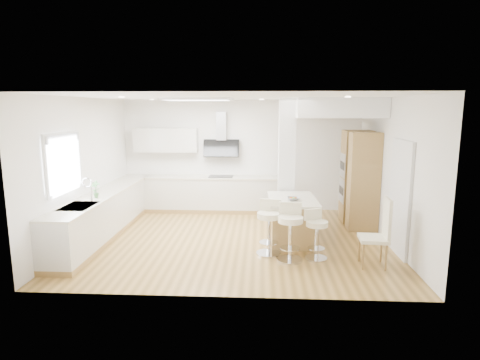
# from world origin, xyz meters

# --- Properties ---
(ground) EXTENTS (6.00, 6.00, 0.00)m
(ground) POSITION_xyz_m (0.00, 0.00, 0.00)
(ground) COLOR #AA803F
(ground) RESTS_ON ground
(ceiling) EXTENTS (6.00, 5.00, 0.02)m
(ceiling) POSITION_xyz_m (0.00, 0.00, 0.00)
(ceiling) COLOR white
(ceiling) RESTS_ON ground
(wall_back) EXTENTS (6.00, 0.04, 2.80)m
(wall_back) POSITION_xyz_m (0.00, 2.50, 1.40)
(wall_back) COLOR white
(wall_back) RESTS_ON ground
(wall_left) EXTENTS (0.04, 5.00, 2.80)m
(wall_left) POSITION_xyz_m (-3.00, 0.00, 1.40)
(wall_left) COLOR white
(wall_left) RESTS_ON ground
(wall_right) EXTENTS (0.04, 5.00, 2.80)m
(wall_right) POSITION_xyz_m (3.00, 0.00, 1.40)
(wall_right) COLOR white
(wall_right) RESTS_ON ground
(skylight) EXTENTS (4.10, 2.10, 0.06)m
(skylight) POSITION_xyz_m (-0.79, 0.60, 2.77)
(skylight) COLOR white
(skylight) RESTS_ON ground
(window_left) EXTENTS (0.06, 1.28, 1.07)m
(window_left) POSITION_xyz_m (-2.96, -0.90, 1.69)
(window_left) COLOR silver
(window_left) RESTS_ON ground
(doorway_right) EXTENTS (0.05, 1.00, 2.10)m
(doorway_right) POSITION_xyz_m (2.97, -0.60, 1.00)
(doorway_right) COLOR #4C453C
(doorway_right) RESTS_ON ground
(counter_left) EXTENTS (0.63, 4.50, 1.35)m
(counter_left) POSITION_xyz_m (-2.70, 0.23, 0.46)
(counter_left) COLOR #A37F45
(counter_left) RESTS_ON ground
(counter_back) EXTENTS (3.62, 0.63, 2.50)m
(counter_back) POSITION_xyz_m (-0.91, 2.22, 0.70)
(counter_back) COLOR #A37F45
(counter_back) RESTS_ON ground
(pillar) EXTENTS (0.35, 0.35, 2.80)m
(pillar) POSITION_xyz_m (1.05, 0.95, 1.40)
(pillar) COLOR white
(pillar) RESTS_ON ground
(soffit) EXTENTS (1.78, 2.20, 0.40)m
(soffit) POSITION_xyz_m (2.10, 1.40, 2.60)
(soffit) COLOR white
(soffit) RESTS_ON ground
(oven_column) EXTENTS (0.63, 1.21, 2.10)m
(oven_column) POSITION_xyz_m (2.68, 1.23, 1.05)
(oven_column) COLOR #A37F45
(oven_column) RESTS_ON ground
(peninsula) EXTENTS (0.96, 1.42, 0.91)m
(peninsula) POSITION_xyz_m (1.12, 0.01, 0.43)
(peninsula) COLOR #A37F45
(peninsula) RESTS_ON ground
(bar_stool_a) EXTENTS (0.50, 0.50, 0.98)m
(bar_stool_a) POSITION_xyz_m (0.65, -0.78, 0.55)
(bar_stool_a) COLOR silver
(bar_stool_a) RESTS_ON ground
(bar_stool_b) EXTENTS (0.46, 0.46, 0.99)m
(bar_stool_b) POSITION_xyz_m (1.01, -1.06, 0.56)
(bar_stool_b) COLOR silver
(bar_stool_b) RESTS_ON ground
(bar_stool_c) EXTENTS (0.51, 0.51, 0.86)m
(bar_stool_c) POSITION_xyz_m (1.47, -0.96, 0.48)
(bar_stool_c) COLOR silver
(bar_stool_c) RESTS_ON ground
(dining_chair) EXTENTS (0.48, 0.48, 1.16)m
(dining_chair) POSITION_xyz_m (2.46, -1.25, 0.62)
(dining_chair) COLOR #F3EAC6
(dining_chair) RESTS_ON ground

